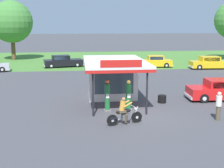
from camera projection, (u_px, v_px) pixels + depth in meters
The scene contains 13 objects.
ground_plane at pixel (138, 114), 18.59m from camera, with size 300.00×300.00×0.00m, color #424247.
grass_verge_strip at pixel (102, 59), 47.80m from camera, with size 120.00×24.00×0.01m, color #477A33.
service_station_kiosk at pixel (112, 75), 22.29m from camera, with size 4.25×6.97×3.52m.
gas_pump_nearside at pixel (107, 97), 19.17m from camera, with size 0.44×0.44×2.07m.
gas_pump_offside at pixel (129, 97), 19.32m from camera, with size 0.44×0.44×2.01m.
motorcycle_with_rider at pixel (124, 113), 16.66m from camera, with size 2.11×0.84×1.58m.
featured_classic_sedan at pixel (224, 90), 22.11m from camera, with size 5.67×2.22×1.54m.
parked_car_back_row_centre_right at pixel (63, 62), 38.74m from camera, with size 5.39×2.89×1.53m.
parked_car_back_row_right at pixel (153, 62), 38.56m from camera, with size 5.31×2.13×1.52m.
parked_car_back_row_centre at pixel (211, 63), 37.20m from camera, with size 5.55×2.17×1.57m.
bystander_strolling_foreground at pixel (219, 105), 17.26m from camera, with size 0.34×0.34×1.73m.
tree_oak_far_right at pixel (12, 23), 45.26m from camera, with size 6.43×6.43×9.10m.
spare_tire_stack at pixel (162, 99), 21.30m from camera, with size 0.60×0.60×0.54m.
Camera 1 is at (-3.59, -17.54, 5.63)m, focal length 47.28 mm.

